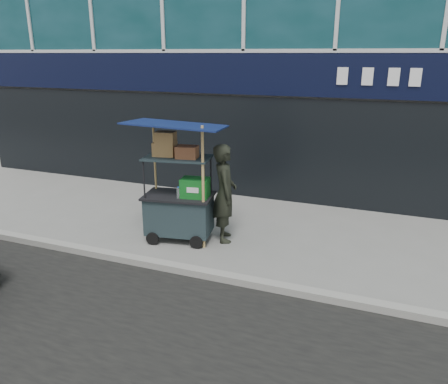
% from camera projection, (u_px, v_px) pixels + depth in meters
% --- Properties ---
extents(ground, '(80.00, 80.00, 0.00)m').
position_uv_depth(ground, '(166.00, 263.00, 7.30)').
color(ground, slate).
rests_on(ground, ground).
extents(curb, '(80.00, 0.18, 0.12)m').
position_uv_depth(curb, '(160.00, 265.00, 7.11)').
color(curb, gray).
rests_on(curb, ground).
extents(vendor_cart, '(1.85, 1.44, 2.26)m').
position_uv_depth(vendor_cart, '(180.00, 199.00, 8.02)').
color(vendor_cart, '#18272A').
rests_on(vendor_cart, ground).
extents(vendor_man, '(0.68, 0.79, 1.82)m').
position_uv_depth(vendor_man, '(225.00, 193.00, 7.97)').
color(vendor_man, black).
rests_on(vendor_man, ground).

